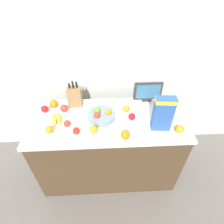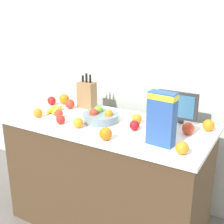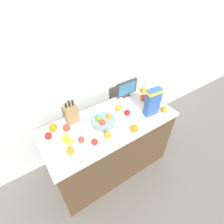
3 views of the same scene
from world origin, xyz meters
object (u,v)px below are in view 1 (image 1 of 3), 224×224
at_px(fruit_bowl, 101,115).
at_px(apple_rightmost, 76,131).
at_px(apple_near_bananas, 132,117).
at_px(orange_by_cereal, 94,129).
at_px(apple_leftmost, 45,109).
at_px(orange_front_right, 170,100).
at_px(orange_mid_right, 179,129).
at_px(orange_mid_left, 126,109).
at_px(apple_front, 164,108).
at_px(orange_near_bowl, 125,135).
at_px(small_monitor, 148,92).
at_px(cereal_box, 163,113).
at_px(orange_front_left, 54,104).
at_px(banana_bunch, 57,119).
at_px(orange_back_center, 49,129).
at_px(apple_rear, 67,124).
at_px(apple_by_knife_block, 64,108).
at_px(knife_block, 75,97).

xyz_separation_m(fruit_bowl, apple_rightmost, (-0.22, -0.19, -0.00)).
height_order(apple_near_bananas, orange_by_cereal, orange_by_cereal).
relative_size(apple_leftmost, orange_by_cereal, 0.99).
bearing_deg(apple_rightmost, apple_leftmost, 137.81).
relative_size(orange_by_cereal, orange_front_right, 0.91).
relative_size(orange_mid_right, orange_mid_left, 1.06).
distance_m(apple_front, apple_leftmost, 1.20).
bearing_deg(orange_near_bowl, small_monitor, 60.76).
bearing_deg(cereal_box, orange_front_left, 165.48).
height_order(fruit_bowl, banana_bunch, fruit_bowl).
relative_size(banana_bunch, orange_near_bowl, 2.28).
bearing_deg(cereal_box, apple_front, 72.34).
relative_size(orange_mid_left, orange_front_right, 0.91).
xyz_separation_m(fruit_bowl, orange_back_center, (-0.46, -0.17, -0.00)).
bearing_deg(apple_near_bananas, apple_rear, -174.07).
height_order(cereal_box, orange_front_left, cereal_box).
height_order(fruit_bowl, apple_leftmost, fruit_bowl).
relative_size(small_monitor, apple_near_bananas, 4.25).
bearing_deg(orange_mid_right, apple_front, 100.65).
relative_size(apple_front, apple_rear, 1.26).
distance_m(orange_front_left, orange_mid_left, 0.75).
xyz_separation_m(apple_by_knife_block, orange_front_left, (-0.12, 0.08, 0.00)).
height_order(apple_rear, orange_back_center, orange_back_center).
bearing_deg(apple_rear, orange_near_bowl, -18.49).
height_order(apple_front, apple_by_knife_block, apple_front).
relative_size(orange_by_cereal, orange_near_bowl, 0.87).
bearing_deg(cereal_box, apple_by_knife_block, 167.44).
xyz_separation_m(orange_near_bowl, orange_front_right, (0.53, 0.47, -0.00)).
bearing_deg(orange_back_center, apple_rightmost, -5.90).
distance_m(apple_near_bananas, orange_front_right, 0.50).
distance_m(apple_rear, orange_near_bowl, 0.55).
height_order(small_monitor, orange_front_right, small_monitor).
distance_m(apple_near_bananas, orange_mid_left, 0.13).
height_order(orange_mid_right, orange_near_bowl, orange_near_bowl).
bearing_deg(orange_back_center, apple_front, 12.69).
xyz_separation_m(banana_bunch, apple_rightmost, (0.21, -0.18, 0.01)).
height_order(apple_near_bananas, orange_front_right, orange_front_right).
xyz_separation_m(fruit_bowl, orange_front_left, (-0.49, 0.20, 0.01)).
bearing_deg(orange_mid_left, orange_back_center, -160.26).
bearing_deg(orange_front_right, banana_bunch, -169.40).
bearing_deg(apple_by_knife_block, knife_block, 42.49).
bearing_deg(orange_by_cereal, orange_front_right, 26.08).
distance_m(apple_front, orange_by_cereal, 0.75).
xyz_separation_m(knife_block, apple_leftmost, (-0.30, -0.10, -0.07)).
bearing_deg(apple_leftmost, cereal_box, -14.55).
xyz_separation_m(apple_near_bananas, apple_rear, (-0.61, -0.06, -0.00)).
bearing_deg(apple_rightmost, orange_by_cereal, 1.22).
xyz_separation_m(small_monitor, apple_near_bananas, (-0.20, -0.28, -0.09)).
bearing_deg(fruit_bowl, apple_near_bananas, -6.42).
bearing_deg(small_monitor, cereal_box, -84.92).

